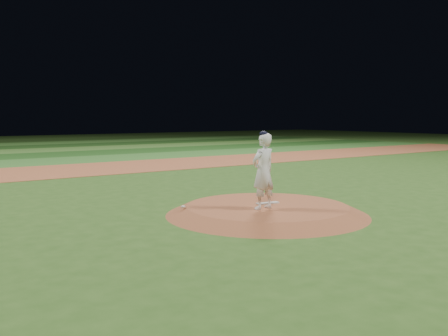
{
  "coord_description": "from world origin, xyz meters",
  "views": [
    {
      "loc": [
        -8.75,
        -10.18,
        2.68
      ],
      "look_at": [
        0.0,
        2.0,
        1.1
      ],
      "focal_mm": 40.0,
      "sensor_mm": 36.0,
      "label": 1
    }
  ],
  "objects_px": {
    "pitchers_mound": "(267,210)",
    "pitcher_on_mound": "(263,171)",
    "pitching_rubber": "(268,203)",
    "rosin_bag": "(183,207)"
  },
  "relations": [
    {
      "from": "rosin_bag",
      "to": "pitcher_on_mound",
      "type": "xyz_separation_m",
      "value": [
        1.62,
        -1.34,
        0.97
      ]
    },
    {
      "from": "pitchers_mound",
      "to": "pitching_rubber",
      "type": "distance_m",
      "value": 0.3
    },
    {
      "from": "pitching_rubber",
      "to": "rosin_bag",
      "type": "height_order",
      "value": "rosin_bag"
    },
    {
      "from": "pitching_rubber",
      "to": "pitcher_on_mound",
      "type": "xyz_separation_m",
      "value": [
        -0.62,
        -0.53,
        0.98
      ]
    },
    {
      "from": "pitchers_mound",
      "to": "pitcher_on_mound",
      "type": "distance_m",
      "value": 1.26
    },
    {
      "from": "pitchers_mound",
      "to": "pitcher_on_mound",
      "type": "bearing_deg",
      "value": -141.08
    },
    {
      "from": "pitching_rubber",
      "to": "rosin_bag",
      "type": "relative_size",
      "value": 5.33
    },
    {
      "from": "pitching_rubber",
      "to": "rosin_bag",
      "type": "bearing_deg",
      "value": 170.3
    },
    {
      "from": "pitchers_mound",
      "to": "pitching_rubber",
      "type": "height_order",
      "value": "pitching_rubber"
    },
    {
      "from": "rosin_bag",
      "to": "pitcher_on_mound",
      "type": "relative_size",
      "value": 0.06
    }
  ]
}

